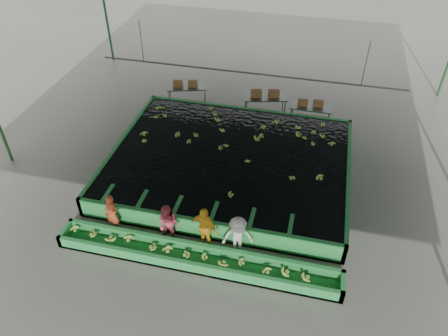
% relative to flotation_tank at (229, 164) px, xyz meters
% --- Properties ---
extents(ground, '(80.00, 80.00, 0.00)m').
position_rel_flotation_tank_xyz_m(ground, '(0.00, -1.50, -0.45)').
color(ground, slate).
rests_on(ground, ground).
extents(shed_roof, '(20.00, 22.00, 0.04)m').
position_rel_flotation_tank_xyz_m(shed_roof, '(0.00, -1.50, 4.55)').
color(shed_roof, slate).
rests_on(shed_roof, shed_posts).
extents(shed_posts, '(20.00, 22.00, 5.00)m').
position_rel_flotation_tank_xyz_m(shed_posts, '(0.00, -1.50, 2.05)').
color(shed_posts, '#25582C').
rests_on(shed_posts, ground).
extents(flotation_tank, '(10.00, 8.00, 0.90)m').
position_rel_flotation_tank_xyz_m(flotation_tank, '(0.00, 0.00, 0.00)').
color(flotation_tank, '#298D3E').
rests_on(flotation_tank, ground).
extents(tank_water, '(9.70, 7.70, 0.00)m').
position_rel_flotation_tank_xyz_m(tank_water, '(0.00, -0.00, 0.40)').
color(tank_water, black).
rests_on(tank_water, flotation_tank).
extents(sorting_trough, '(10.00, 1.00, 0.50)m').
position_rel_flotation_tank_xyz_m(sorting_trough, '(0.00, -5.10, -0.20)').
color(sorting_trough, '#298D3E').
rests_on(sorting_trough, ground).
extents(cableway_rail, '(0.08, 0.08, 14.00)m').
position_rel_flotation_tank_xyz_m(cableway_rail, '(0.00, 3.50, 2.55)').
color(cableway_rail, '#59605B').
rests_on(cableway_rail, shed_roof).
extents(rail_hanger_left, '(0.04, 0.04, 2.00)m').
position_rel_flotation_tank_xyz_m(rail_hanger_left, '(-5.00, 3.50, 3.55)').
color(rail_hanger_left, '#59605B').
rests_on(rail_hanger_left, shed_roof).
extents(rail_hanger_right, '(0.04, 0.04, 2.00)m').
position_rel_flotation_tank_xyz_m(rail_hanger_right, '(5.00, 3.50, 3.55)').
color(rail_hanger_right, '#59605B').
rests_on(rail_hanger_right, shed_roof).
extents(worker_a, '(0.67, 0.52, 1.62)m').
position_rel_flotation_tank_xyz_m(worker_a, '(-3.40, -4.30, 0.36)').
color(worker_a, '#BF4A25').
rests_on(worker_a, ground).
extents(worker_b, '(0.88, 0.74, 1.62)m').
position_rel_flotation_tank_xyz_m(worker_b, '(-1.24, -4.30, 0.36)').
color(worker_b, '#BB3C4C').
rests_on(worker_b, ground).
extents(worker_c, '(1.17, 0.80, 1.85)m').
position_rel_flotation_tank_xyz_m(worker_c, '(0.09, -4.30, 0.47)').
color(worker_c, yellow).
rests_on(worker_c, ground).
extents(worker_d, '(1.20, 0.89, 1.66)m').
position_rel_flotation_tank_xyz_m(worker_d, '(1.29, -4.30, 0.38)').
color(worker_d, beige).
rests_on(worker_d, ground).
extents(packing_table_left, '(2.23, 1.39, 0.95)m').
position_rel_flotation_tank_xyz_m(packing_table_left, '(-3.53, 5.25, 0.02)').
color(packing_table_left, '#59605B').
rests_on(packing_table_left, ground).
extents(packing_table_mid, '(2.31, 1.38, 0.99)m').
position_rel_flotation_tank_xyz_m(packing_table_mid, '(0.69, 5.08, 0.04)').
color(packing_table_mid, '#59605B').
rests_on(packing_table_mid, ground).
extents(packing_table_right, '(2.04, 0.84, 0.92)m').
position_rel_flotation_tank_xyz_m(packing_table_right, '(3.03, 4.77, 0.01)').
color(packing_table_right, '#59605B').
rests_on(packing_table_right, ground).
extents(box_stack_left, '(1.32, 0.62, 0.27)m').
position_rel_flotation_tank_xyz_m(box_stack_left, '(-3.62, 5.27, 0.50)').
color(box_stack_left, brown).
rests_on(box_stack_left, packing_table_left).
extents(box_stack_mid, '(1.49, 0.70, 0.31)m').
position_rel_flotation_tank_xyz_m(box_stack_mid, '(0.65, 5.12, 0.54)').
color(box_stack_mid, brown).
rests_on(box_stack_mid, packing_table_mid).
extents(box_stack_right, '(1.27, 0.50, 0.27)m').
position_rel_flotation_tank_xyz_m(box_stack_right, '(2.96, 4.86, 0.48)').
color(box_stack_right, brown).
rests_on(box_stack_right, packing_table_right).
extents(floating_bananas, '(8.33, 5.68, 0.11)m').
position_rel_flotation_tank_xyz_m(floating_bananas, '(0.00, 0.80, 0.40)').
color(floating_bananas, '#9DC145').
rests_on(floating_bananas, tank_water).
extents(trough_bananas, '(9.15, 0.61, 0.12)m').
position_rel_flotation_tank_xyz_m(trough_bananas, '(0.00, -5.10, -0.05)').
color(trough_bananas, '#9DC145').
rests_on(trough_bananas, sorting_trough).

